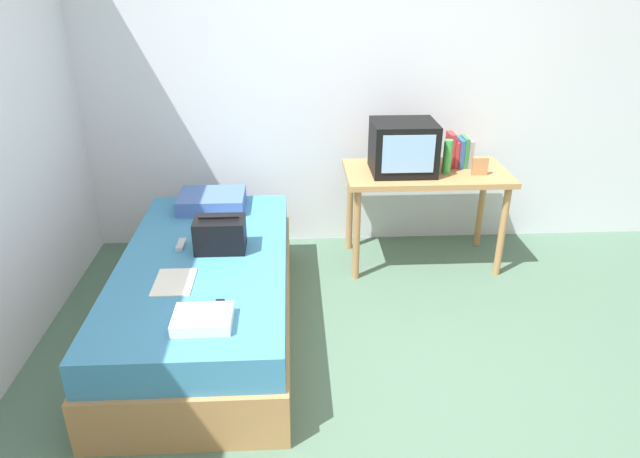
{
  "coord_description": "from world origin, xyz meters",
  "views": [
    {
      "loc": [
        -0.4,
        -2.25,
        2.06
      ],
      "look_at": [
        -0.23,
        0.94,
        0.56
      ],
      "focal_mm": 31.65,
      "sensor_mm": 36.0,
      "label": 1
    }
  ],
  "objects_px": {
    "water_bottle": "(447,157)",
    "magazine": "(174,282)",
    "bed": "(207,294)",
    "pillow": "(212,201)",
    "remote_silver": "(181,245)",
    "remote_dark": "(219,309)",
    "picture_frame": "(480,166)",
    "desk": "(426,183)",
    "folded_towel": "(203,319)",
    "tv": "(403,147)",
    "handbag": "(220,234)",
    "book_row": "(459,152)"
  },
  "relations": [
    {
      "from": "water_bottle",
      "to": "magazine",
      "type": "relative_size",
      "value": 0.83
    },
    {
      "from": "bed",
      "to": "magazine",
      "type": "bearing_deg",
      "value": -112.49
    },
    {
      "from": "pillow",
      "to": "remote_silver",
      "type": "bearing_deg",
      "value": -101.29
    },
    {
      "from": "remote_dark",
      "to": "picture_frame",
      "type": "bearing_deg",
      "value": 37.38
    },
    {
      "from": "pillow",
      "to": "picture_frame",
      "type": "bearing_deg",
      "value": -1.21
    },
    {
      "from": "desk",
      "to": "folded_towel",
      "type": "xyz_separation_m",
      "value": [
        -1.4,
        -1.51,
        -0.11
      ]
    },
    {
      "from": "magazine",
      "to": "remote_dark",
      "type": "distance_m",
      "value": 0.4
    },
    {
      "from": "tv",
      "to": "water_bottle",
      "type": "height_order",
      "value": "tv"
    },
    {
      "from": "folded_towel",
      "to": "handbag",
      "type": "bearing_deg",
      "value": 89.85
    },
    {
      "from": "tv",
      "to": "remote_silver",
      "type": "height_order",
      "value": "tv"
    },
    {
      "from": "remote_silver",
      "to": "tv",
      "type": "bearing_deg",
      "value": 23.94
    },
    {
      "from": "handbag",
      "to": "remote_dark",
      "type": "relative_size",
      "value": 1.92
    },
    {
      "from": "desk",
      "to": "tv",
      "type": "relative_size",
      "value": 2.64
    },
    {
      "from": "folded_towel",
      "to": "remote_silver",
      "type": "bearing_deg",
      "value": 106.42
    },
    {
      "from": "magazine",
      "to": "book_row",
      "type": "bearing_deg",
      "value": 32.75
    },
    {
      "from": "remote_dark",
      "to": "folded_towel",
      "type": "relative_size",
      "value": 0.56
    },
    {
      "from": "picture_frame",
      "to": "remote_dark",
      "type": "xyz_separation_m",
      "value": [
        -1.69,
        -1.29,
        -0.28
      ]
    },
    {
      "from": "remote_dark",
      "to": "bed",
      "type": "bearing_deg",
      "value": 105.21
    },
    {
      "from": "handbag",
      "to": "desk",
      "type": "bearing_deg",
      "value": 27.27
    },
    {
      "from": "pillow",
      "to": "handbag",
      "type": "relative_size",
      "value": 1.52
    },
    {
      "from": "desk",
      "to": "folded_towel",
      "type": "bearing_deg",
      "value": -132.93
    },
    {
      "from": "remote_silver",
      "to": "desk",
      "type": "bearing_deg",
      "value": 21.96
    },
    {
      "from": "tv",
      "to": "handbag",
      "type": "distance_m",
      "value": 1.44
    },
    {
      "from": "folded_towel",
      "to": "pillow",
      "type": "bearing_deg",
      "value": 95.1
    },
    {
      "from": "desk",
      "to": "remote_dark",
      "type": "bearing_deg",
      "value": -133.85
    },
    {
      "from": "pillow",
      "to": "water_bottle",
      "type": "bearing_deg",
      "value": 0.31
    },
    {
      "from": "book_row",
      "to": "folded_towel",
      "type": "bearing_deg",
      "value": -135.89
    },
    {
      "from": "folded_towel",
      "to": "water_bottle",
      "type": "bearing_deg",
      "value": 43.54
    },
    {
      "from": "tv",
      "to": "remote_dark",
      "type": "xyz_separation_m",
      "value": [
        -1.16,
        -1.38,
        -0.4
      ]
    },
    {
      "from": "desk",
      "to": "tv",
      "type": "bearing_deg",
      "value": -175.61
    },
    {
      "from": "desk",
      "to": "folded_towel",
      "type": "distance_m",
      "value": 2.06
    },
    {
      "from": "magazine",
      "to": "bed",
      "type": "bearing_deg",
      "value": 67.51
    },
    {
      "from": "bed",
      "to": "folded_towel",
      "type": "distance_m",
      "value": 0.75
    },
    {
      "from": "water_bottle",
      "to": "remote_silver",
      "type": "relative_size",
      "value": 1.67
    },
    {
      "from": "handbag",
      "to": "remote_silver",
      "type": "height_order",
      "value": "handbag"
    },
    {
      "from": "pillow",
      "to": "handbag",
      "type": "height_order",
      "value": "handbag"
    },
    {
      "from": "handbag",
      "to": "remote_silver",
      "type": "xyz_separation_m",
      "value": [
        -0.25,
        0.06,
        -0.09
      ]
    },
    {
      "from": "bed",
      "to": "tv",
      "type": "height_order",
      "value": "tv"
    },
    {
      "from": "tv",
      "to": "remote_silver",
      "type": "bearing_deg",
      "value": -156.06
    },
    {
      "from": "tv",
      "to": "water_bottle",
      "type": "relative_size",
      "value": 1.83
    },
    {
      "from": "book_row",
      "to": "handbag",
      "type": "height_order",
      "value": "book_row"
    },
    {
      "from": "tv",
      "to": "remote_dark",
      "type": "bearing_deg",
      "value": -129.94
    },
    {
      "from": "tv",
      "to": "book_row",
      "type": "bearing_deg",
      "value": 13.7
    },
    {
      "from": "bed",
      "to": "picture_frame",
      "type": "height_order",
      "value": "picture_frame"
    },
    {
      "from": "picture_frame",
      "to": "magazine",
      "type": "relative_size",
      "value": 0.43
    },
    {
      "from": "handbag",
      "to": "remote_dark",
      "type": "xyz_separation_m",
      "value": [
        0.06,
        -0.67,
        -0.09
      ]
    },
    {
      "from": "magazine",
      "to": "tv",
      "type": "bearing_deg",
      "value": 37.36
    },
    {
      "from": "desk",
      "to": "bed",
      "type": "bearing_deg",
      "value": -151.2
    },
    {
      "from": "picture_frame",
      "to": "handbag",
      "type": "bearing_deg",
      "value": -160.59
    },
    {
      "from": "remote_dark",
      "to": "folded_towel",
      "type": "bearing_deg",
      "value": -118.93
    }
  ]
}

